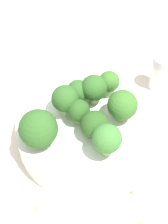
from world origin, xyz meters
name	(u,v)px	position (x,y,z in m)	size (l,w,h in m)	color
ground_plane	(84,140)	(0.00, 0.00, 0.00)	(3.00, 3.00, 0.00)	beige
bowl	(84,132)	(0.00, 0.00, 0.02)	(0.22, 0.22, 0.05)	white
broccoli_floret_0	(75,92)	(-0.05, 0.00, 0.07)	(0.04, 0.04, 0.05)	#7A9E5B
broccoli_floret_1	(95,125)	(0.02, 0.01, 0.07)	(0.04, 0.04, 0.05)	#7A9E5B
broccoli_floret_2	(122,103)	(0.00, 0.06, 0.08)	(0.05, 0.05, 0.06)	#7A9E5B
broccoli_floret_3	(79,111)	(-0.01, -0.01, 0.07)	(0.04, 0.04, 0.04)	#7A9E5B
broccoli_floret_4	(38,129)	(0.02, -0.07, 0.08)	(0.06, 0.06, 0.06)	#7A9E5B
broccoli_floret_5	(107,139)	(0.06, 0.02, 0.08)	(0.04, 0.04, 0.06)	#84AD66
broccoli_floret_6	(94,88)	(-0.04, 0.02, 0.08)	(0.04, 0.04, 0.06)	#84AD66
broccoli_floret_7	(65,100)	(-0.03, -0.02, 0.08)	(0.04, 0.04, 0.06)	#84AD66
broccoli_floret_8	(109,83)	(-0.05, 0.05, 0.07)	(0.03, 0.03, 0.05)	#84AD66
pepper_shaker	(160,72)	(-0.09, 0.16, 0.04)	(0.03, 0.03, 0.07)	silver
almond_crumb_0	(132,192)	(0.11, 0.05, 0.00)	(0.01, 0.00, 0.01)	olive
almond_crumb_1	(36,207)	(0.10, -0.09, 0.00)	(0.01, 0.00, 0.01)	#AD7F4C
almond_crumb_2	(44,92)	(-0.12, -0.05, 0.00)	(0.01, 0.00, 0.01)	tan
almond_crumb_4	(124,95)	(-0.08, 0.09, 0.00)	(0.01, 0.01, 0.01)	#AD7F4C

